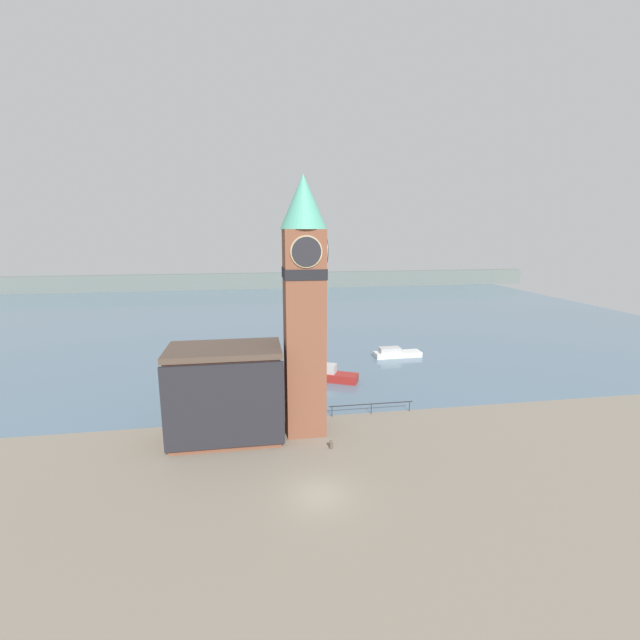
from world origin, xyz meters
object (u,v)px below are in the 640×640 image
Objects in this scene: pier_building at (226,393)px; boat_near at (332,375)px; clock_tower at (304,302)px; mooring_bollard_near at (331,444)px; boat_far at (396,353)px.

pier_building reaches higher than boat_near.
clock_tower is 10.59m from pier_building.
pier_building is at bearing -106.21° from boat_near.
clock_tower reaches higher than mooring_bollard_near.
boat_far is (16.20, 21.44, -11.56)m from clock_tower.
mooring_bollard_near is (-3.18, -16.63, -0.35)m from boat_near.
pier_building is 1.59× the size of boat_near.
boat_near reaches higher than boat_far.
boat_near is (11.98, 13.26, -3.45)m from pier_building.
pier_building is (-7.04, -0.44, -7.89)m from clock_tower.
boat_near is at bearing 47.91° from pier_building.
clock_tower is at bearing 114.70° from mooring_bollard_near.
boat_far is at bearing 43.26° from pier_building.
pier_building is at bearing -138.44° from boat_far.
boat_near reaches higher than mooring_bollard_near.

